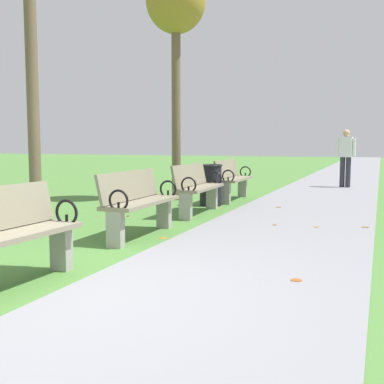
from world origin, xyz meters
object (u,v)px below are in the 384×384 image
Objects in this scene: park_bench_3 at (197,187)px; pedestrian_walking at (346,155)px; tree_2 at (176,7)px; park_bench_2 at (138,201)px; trash_bin at (211,185)px; park_bench_1 at (1,235)px; park_bench_4 at (232,178)px.

pedestrian_walking reaches higher than park_bench_3.
tree_2 is at bearing -127.42° from pedestrian_walking.
tree_2 is (-1.19, 1.87, 3.72)m from park_bench_3.
tree_2 is 3.12× the size of pedestrian_walking.
park_bench_2 is 5.69m from tree_2.
pedestrian_walking reaches higher than trash_bin.
tree_2 is at bearing 106.07° from park_bench_2.
park_bench_1 reaches higher than trash_bin.
tree_2 reaches higher than trash_bin.
park_bench_2 is (-0.00, 2.60, 0.00)m from park_bench_1.
park_bench_1 is 0.32× the size of tree_2.
pedestrian_walking is at bearing 79.10° from park_bench_1.
park_bench_3 is at bearing -57.44° from tree_2.
park_bench_2 and park_bench_3 have the same top height.
trash_bin is at bearing -33.32° from tree_2.
park_bench_4 is 1.92× the size of trash_bin.
pedestrian_walking is (2.14, 8.49, 0.44)m from park_bench_2.
park_bench_4 is (-0.00, 2.24, 0.00)m from park_bench_3.
park_bench_4 is (0.00, 4.51, 0.00)m from park_bench_2.
park_bench_1 is at bearing -88.61° from trash_bin.
trash_bin is at bearing -97.94° from park_bench_4.
park_bench_2 reaches higher than trash_bin.
park_bench_4 is 0.32× the size of tree_2.
park_bench_1 and park_bench_4 have the same top height.
park_bench_3 reaches higher than trash_bin.
park_bench_1 and park_bench_3 have the same top height.
park_bench_4 is 4.54m from pedestrian_walking.
pedestrian_walking is at bearing 61.81° from park_bench_4.
trash_bin is at bearing -114.36° from pedestrian_walking.
park_bench_3 is 4.33m from tree_2.
park_bench_4 is 3.92m from tree_2.
park_bench_2 and park_bench_4 have the same top height.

